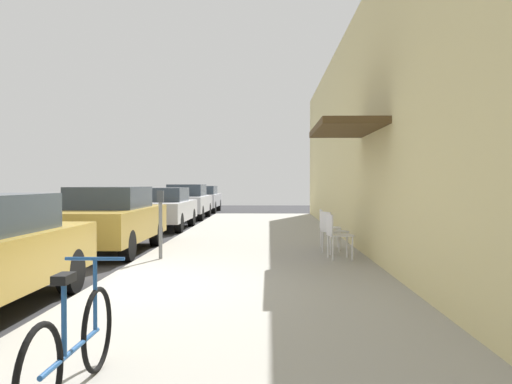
% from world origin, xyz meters
% --- Properties ---
extents(ground_plane, '(60.00, 60.00, 0.00)m').
position_xyz_m(ground_plane, '(0.00, 0.00, 0.00)').
color(ground_plane, '#2D2D30').
extents(sidewalk_slab, '(4.50, 32.00, 0.12)m').
position_xyz_m(sidewalk_slab, '(2.25, 2.00, 0.06)').
color(sidewalk_slab, '#9E9B93').
rests_on(sidewalk_slab, ground_plane).
extents(building_facade, '(1.40, 32.00, 5.46)m').
position_xyz_m(building_facade, '(4.65, 2.00, 2.73)').
color(building_facade, beige).
rests_on(building_facade, ground_plane).
extents(parked_car_1, '(1.80, 4.40, 1.50)m').
position_xyz_m(parked_car_1, '(-1.10, 4.54, 0.77)').
color(parked_car_1, '#A58433').
rests_on(parked_car_1, ground_plane).
extents(parked_car_2, '(1.80, 4.40, 1.42)m').
position_xyz_m(parked_car_2, '(-1.10, 10.71, 0.74)').
color(parked_car_2, '#B7B7BC').
rests_on(parked_car_2, ground_plane).
extents(parked_car_3, '(1.80, 4.40, 1.52)m').
position_xyz_m(parked_car_3, '(-1.10, 16.08, 0.78)').
color(parked_car_3, '#B7B7BC').
rests_on(parked_car_3, ground_plane).
extents(parked_car_4, '(1.80, 4.40, 1.42)m').
position_xyz_m(parked_car_4, '(-1.10, 21.36, 0.74)').
color(parked_car_4, '#B7B7BC').
rests_on(parked_car_4, ground_plane).
extents(parking_meter, '(0.12, 0.10, 1.32)m').
position_xyz_m(parking_meter, '(0.45, 2.73, 0.89)').
color(parking_meter, slate).
rests_on(parking_meter, sidewalk_slab).
extents(bicycle_0, '(0.46, 1.71, 0.90)m').
position_xyz_m(bicycle_0, '(1.21, -3.95, 0.48)').
color(bicycle_0, black).
rests_on(bicycle_0, sidewalk_slab).
extents(cafe_chair_0, '(0.49, 0.49, 0.87)m').
position_xyz_m(cafe_chair_0, '(3.84, 2.77, 0.62)').
color(cafe_chair_0, silver).
rests_on(cafe_chair_0, sidewalk_slab).
extents(cafe_chair_1, '(0.56, 0.56, 0.87)m').
position_xyz_m(cafe_chair_1, '(3.84, 3.57, 0.62)').
color(cafe_chair_1, silver).
rests_on(cafe_chair_1, sidewalk_slab).
extents(cafe_chair_2, '(0.44, 0.44, 0.87)m').
position_xyz_m(cafe_chair_2, '(3.84, 4.45, 0.62)').
color(cafe_chair_2, silver).
rests_on(cafe_chair_2, sidewalk_slab).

